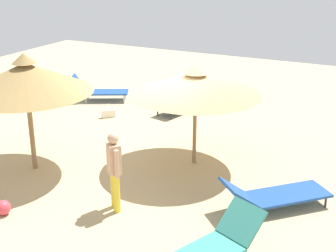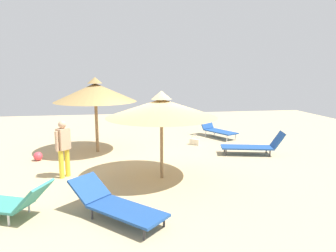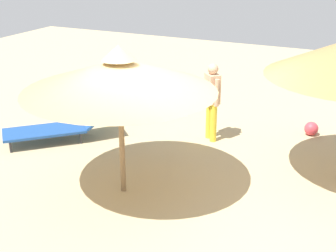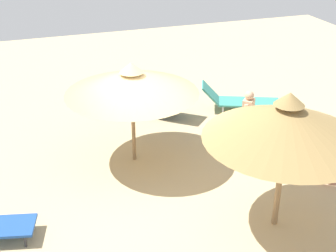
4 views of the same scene
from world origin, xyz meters
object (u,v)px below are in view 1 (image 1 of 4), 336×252
lounge_chair_edge (274,194)px  lounge_chair_near_left (98,90)px  lounge_chair_far_left (185,100)px  beach_ball (3,208)px  person_standing_back (114,167)px  parasol_umbrella_near_right (26,78)px  parasol_umbrella_front (196,84)px  handbag (108,113)px  lounge_chair_far_right (206,251)px

lounge_chair_edge → lounge_chair_near_left: bearing=-31.8°
lounge_chair_edge → lounge_chair_far_left: lounge_chair_far_left is taller
beach_ball → lounge_chair_far_left: bearing=-93.8°
person_standing_back → parasol_umbrella_near_right: bearing=-15.5°
lounge_chair_far_left → beach_ball: size_ratio=7.65×
parasol_umbrella_front → lounge_chair_far_left: parasol_umbrella_front is taller
person_standing_back → lounge_chair_far_left: bearing=-77.9°
handbag → beach_ball: 5.69m
beach_ball → handbag: bearing=-77.1°
parasol_umbrella_near_right → lounge_chair_edge: bearing=-173.2°
lounge_chair_near_left → beach_ball: bearing=110.2°
parasol_umbrella_front → handbag: parasol_umbrella_front is taller
parasol_umbrella_front → beach_ball: (2.29, 3.72, -1.77)m
lounge_chair_far_right → lounge_chair_near_left: bearing=-45.5°
lounge_chair_near_left → lounge_chair_far_left: lounge_chair_near_left is taller
parasol_umbrella_near_right → lounge_chair_far_right: 5.44m
parasol_umbrella_near_right → lounge_chair_edge: size_ratio=1.43×
lounge_chair_near_left → handbag: bearing=134.2°
lounge_chair_near_left → lounge_chair_far_left: size_ratio=0.87×
parasol_umbrella_front → lounge_chair_far_left: 4.26m
lounge_chair_edge → handbag: 6.53m
parasol_umbrella_near_right → lounge_chair_edge: parasol_umbrella_near_right is taller
parasol_umbrella_front → lounge_chair_near_left: (4.80, -3.10, -1.55)m
lounge_chair_far_left → person_standing_back: 6.28m
parasol_umbrella_front → person_standing_back: parasol_umbrella_front is taller
lounge_chair_far_left → handbag: size_ratio=5.22×
beach_ball → lounge_chair_edge: bearing=-151.1°
lounge_chair_edge → beach_ball: lounge_chair_edge is taller
lounge_chair_edge → lounge_chair_far_left: (4.02, -4.75, 0.02)m
lounge_chair_far_left → handbag: bearing=43.9°
person_standing_back → handbag: bearing=-55.4°
person_standing_back → parasol_umbrella_front: bearing=-100.9°
lounge_chair_edge → lounge_chair_near_left: size_ratio=1.06×
lounge_chair_edge → beach_ball: 5.13m
person_standing_back → handbag: (3.06, -4.44, -0.76)m
parasol_umbrella_near_right → handbag: size_ratio=6.85×
parasol_umbrella_near_right → lounge_chair_near_left: bearing=-71.5°
lounge_chair_far_right → beach_ball: bearing=2.8°
lounge_chair_far_right → handbag: bearing=-45.4°
lounge_chair_far_left → lounge_chair_near_left: bearing=7.7°
lounge_chair_far_right → person_standing_back: person_standing_back is taller
lounge_chair_edge → handbag: size_ratio=4.79×
parasol_umbrella_front → beach_ball: size_ratio=10.27×
person_standing_back → beach_ball: size_ratio=5.49×
lounge_chair_far_right → lounge_chair_edge: bearing=-102.0°
parasol_umbrella_front → lounge_chair_far_right: size_ratio=1.27×
beach_ball → parasol_umbrella_front: bearing=-121.7°
parasol_umbrella_near_right → person_standing_back: size_ratio=1.83×
lounge_chair_near_left → lounge_chair_far_left: (-2.99, -0.40, -0.04)m
lounge_chair_far_left → person_standing_back: person_standing_back is taller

